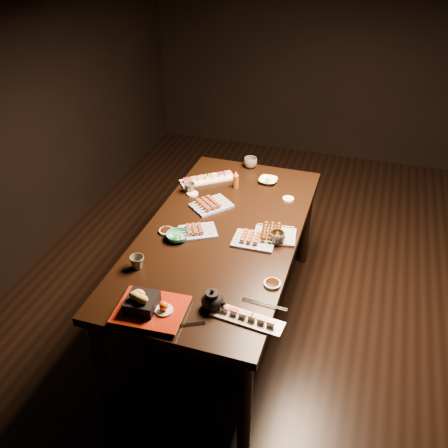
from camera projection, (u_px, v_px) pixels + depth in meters
The scene contains 23 objects.
ground at pixel (289, 305), 3.51m from camera, with size 5.00×5.00×0.00m, color black.
dining_table at pixel (222, 280), 3.16m from camera, with size 0.90×1.80×0.75m, color black.
sushi_platter_near at pixel (247, 317), 2.33m from camera, with size 0.35×0.10×0.04m, color white, non-canonical shape.
sushi_platter_far at pixel (208, 178), 3.45m from camera, with size 0.38×0.11×0.05m, color white, non-canonical shape.
yakitori_plate_center at pixel (198, 229), 2.92m from camera, with size 0.21×0.16×0.05m, color #828EB6, non-canonical shape.
yakitori_plate_right at pixel (254, 238), 2.84m from camera, with size 0.24×0.17×0.06m, color #828EB6, non-canonical shape.
yakitori_plate_left at pixel (211, 202), 3.16m from camera, with size 0.24×0.17×0.06m, color #828EB6, non-canonical shape.
tsukune_plate at pixel (275, 233), 2.88m from camera, with size 0.24×0.17×0.06m, color #828EB6, non-canonical shape.
edamame_bowl_green at pixel (178, 236), 2.87m from camera, with size 0.13×0.13×0.04m, color teal.
edamame_bowl_cream at pixel (268, 181), 3.43m from camera, with size 0.12×0.12×0.03m, color #F5EBC8.
tempura_tray at pixel (150, 303), 2.35m from camera, with size 0.33×0.26×0.12m, color black, non-canonical shape.
teacup_near_left at pixel (137, 262), 2.64m from camera, with size 0.08×0.08×0.07m, color #4C453A.
teacup_mid_right at pixel (277, 238), 2.83m from camera, with size 0.09×0.09×0.07m, color #4C453A.
teacup_far_left at pixel (190, 188), 3.31m from camera, with size 0.07×0.07×0.07m, color #4C453A.
teacup_far_right at pixel (250, 163), 3.61m from camera, with size 0.10×0.10×0.08m, color #4C453A.
teapot at pixel (212, 299), 2.38m from camera, with size 0.13×0.13×0.11m, color black, non-canonical shape.
condiment_bottle at pixel (236, 179), 3.35m from camera, with size 0.04×0.04×0.12m, color #69360E.
sauce_dish_west at pixel (167, 231), 2.94m from camera, with size 0.09×0.09×0.02m, color white.
sauce_dish_east at pixel (288, 199), 3.24m from camera, with size 0.07×0.07×0.01m, color white.
sauce_dish_se at pixel (272, 284), 2.54m from camera, with size 0.09×0.09×0.02m, color white.
sauce_dish_nw at pixel (193, 194), 3.30m from camera, with size 0.08×0.08×0.01m, color white.
chopsticks_near at pixel (184, 325), 2.31m from camera, with size 0.20×0.02×0.01m, color black, non-canonical shape.
chopsticks_se at pixel (265, 305), 2.42m from camera, with size 0.23×0.02×0.01m, color black, non-canonical shape.
Camera 1 is at (0.36, -2.61, 2.43)m, focal length 40.00 mm.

